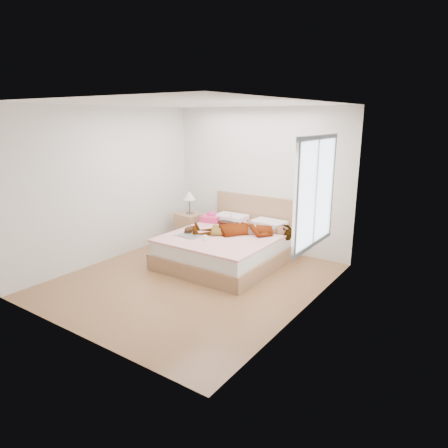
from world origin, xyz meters
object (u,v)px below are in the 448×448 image
towel (211,218)px  magazine (188,235)px  woman (243,227)px  bed (230,245)px  coffee_mug (205,238)px  plush_toy (189,230)px  nightstand (190,226)px  phone (231,215)px

towel → magazine: 1.01m
woman → bed: bed is taller
coffee_mug → plush_toy: bearing=159.8°
plush_toy → nightstand: 1.13m
towel → coffee_mug: bearing=-58.3°
nightstand → bed: bearing=-19.0°
magazine → nightstand: size_ratio=0.44×
towel → plush_toy: towel is taller
woman → coffee_mug: size_ratio=14.62×
magazine → plush_toy: 0.17m
nightstand → plush_toy: bearing=-51.1°
coffee_mug → nightstand: bearing=138.5°
towel → magazine: size_ratio=0.88×
bed → magazine: 0.77m
phone → towel: phone is taller
coffee_mug → magazine: bearing=173.4°
magazine → coffee_mug: 0.39m
phone → plush_toy: bearing=-138.4°
magazine → nightstand: nightstand is taller
bed → plush_toy: (-0.54, -0.44, 0.30)m
towel → plush_toy: (0.16, -0.85, -0.01)m
woman → magazine: bearing=-78.6°
towel → bed: bearing=-30.6°
coffee_mug → woman: bearing=68.7°
magazine → plush_toy: plush_toy is taller
magazine → nightstand: (-0.79, 0.99, -0.18)m
phone → bed: bed is taller
plush_toy → nightstand: nightstand is taller
magazine → coffee_mug: bearing=-6.6°
coffee_mug → nightstand: 1.58m
bed → towel: 0.87m
woman → towel: woman is taller
coffee_mug → plush_toy: size_ratio=0.51×
woman → phone: bearing=-162.0°
plush_toy → nightstand: bearing=128.9°
towel → plush_toy: size_ratio=1.77×
towel → coffee_mug: 1.21m
woman → nightstand: size_ratio=1.63×
magazine → coffee_mug: (0.39, -0.04, 0.03)m
phone → magazine: 1.08m
bed → coffee_mug: (-0.07, -0.61, 0.28)m
plush_toy → coffee_mug: bearing=-20.2°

